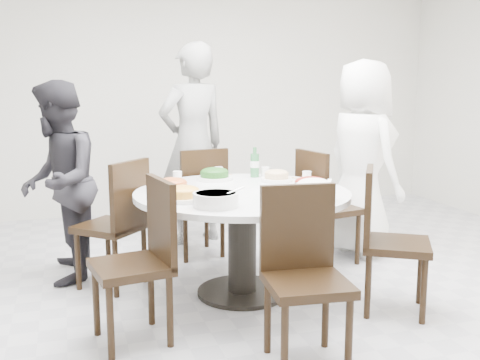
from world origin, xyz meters
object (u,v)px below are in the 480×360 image
object	(u,v)px
chair_ne	(330,207)
diner_left	(58,182)
dining_table	(242,243)
chair_n	(196,202)
beverage_bottle	(255,162)
chair_nw	(110,224)
chair_se	(397,241)
soup_bowl	(216,200)
diner_middle	(193,144)
chair_s	(307,280)
chair_sw	(131,263)
diner_right	(362,159)
rice_bowl	(314,193)

from	to	relation	value
chair_ne	diner_left	distance (m)	2.17
dining_table	diner_left	size ratio (longest dim) A/B	0.99
dining_table	chair_n	size ratio (longest dim) A/B	1.58
dining_table	beverage_bottle	distance (m)	0.77
chair_ne	diner_left	world-z (taller)	diner_left
chair_nw	dining_table	bearing A→B (deg)	106.31
chair_se	soup_bowl	world-z (taller)	chair_se
chair_nw	beverage_bottle	world-z (taller)	beverage_bottle
soup_bowl	beverage_bottle	distance (m)	1.11
chair_nw	diner_middle	world-z (taller)	diner_middle
chair_nw	chair_s	size ratio (longest dim) A/B	1.00
dining_table	diner_left	world-z (taller)	diner_left
chair_s	chair_se	xyz separation A→B (m)	(0.85, 0.48, 0.00)
chair_n	diner_left	world-z (taller)	diner_left
chair_n	diner_left	xyz separation A→B (m)	(-1.12, -0.31, 0.28)
chair_ne	diner_middle	xyz separation A→B (m)	(-0.94, 0.95, 0.45)
chair_n	chair_sw	world-z (taller)	same
chair_nw	chair_se	world-z (taller)	same
chair_n	diner_middle	bearing A→B (deg)	-109.32
chair_s	diner_left	bearing A→B (deg)	130.80
chair_n	chair_s	xyz separation A→B (m)	(0.12, -2.08, 0.00)
diner_right	chair_n	bearing A→B (deg)	64.46
chair_sw	chair_se	bearing A→B (deg)	78.00
diner_right	diner_left	world-z (taller)	diner_right
beverage_bottle	chair_se	bearing A→B (deg)	-61.78
chair_s	chair_se	world-z (taller)	same
chair_se	soup_bowl	bearing A→B (deg)	113.30
beverage_bottle	chair_nw	bearing A→B (deg)	-175.82
chair_ne	diner_middle	distance (m)	1.41
diner_left	diner_right	bearing A→B (deg)	93.56
diner_left	chair_ne	bearing A→B (deg)	89.39
chair_nw	diner_right	size ratio (longest dim) A/B	0.56
diner_right	diner_middle	xyz separation A→B (m)	(-1.31, 0.81, 0.08)
chair_n	rice_bowl	size ratio (longest dim) A/B	3.74
chair_ne	chair_se	distance (m)	1.07
diner_right	diner_middle	size ratio (longest dim) A/B	0.91
diner_right	chair_ne	bearing A→B (deg)	101.33
dining_table	chair_se	size ratio (longest dim) A/B	1.58
soup_bowl	dining_table	bearing A→B (deg)	54.13
chair_ne	diner_left	xyz separation A→B (m)	(-2.14, 0.22, 0.28)
chair_nw	soup_bowl	size ratio (longest dim) A/B	3.40
chair_ne	diner_left	size ratio (longest dim) A/B	0.63
dining_table	chair_s	world-z (taller)	chair_s
chair_n	chair_s	bearing A→B (deg)	83.66
chair_ne	diner_right	xyz separation A→B (m)	(0.37, 0.15, 0.37)
dining_table	diner_middle	xyz separation A→B (m)	(-0.03, 1.44, 0.55)
dining_table	diner_middle	distance (m)	1.54
chair_ne	rice_bowl	world-z (taller)	chair_ne
chair_sw	diner_middle	world-z (taller)	diner_middle
dining_table	chair_n	world-z (taller)	chair_n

